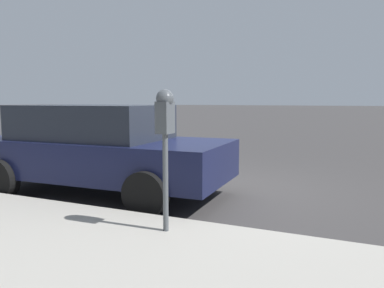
{
  "coord_description": "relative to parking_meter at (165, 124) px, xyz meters",
  "views": [
    {
      "loc": [
        -6.2,
        -2.34,
        1.58
      ],
      "look_at": [
        -2.47,
        -0.7,
        1.1
      ],
      "focal_mm": 35.0,
      "sensor_mm": 36.0,
      "label": 1
    }
  ],
  "objects": [
    {
      "name": "car_navy",
      "position": [
        1.57,
        2.09,
        -0.54
      ],
      "size": [
        2.1,
        4.34,
        1.5
      ],
      "rotation": [
        0.0,
        0.0,
        3.17
      ],
      "color": "#14193D",
      "rests_on": "ground_plane"
    },
    {
      "name": "ground_plane",
      "position": [
        2.67,
        0.47,
        -1.33
      ],
      "size": [
        220.0,
        220.0,
        0.0
      ],
      "primitive_type": "plane",
      "color": "#3D3A3A"
    },
    {
      "name": "parking_meter",
      "position": [
        0.0,
        0.0,
        0.0
      ],
      "size": [
        0.21,
        0.19,
        1.55
      ],
      "color": "#4C5156",
      "rests_on": "sidewalk"
    }
  ]
}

